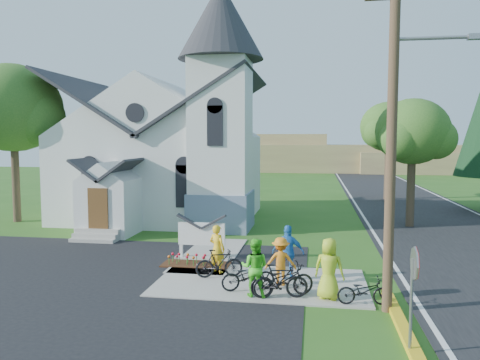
% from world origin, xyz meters
% --- Properties ---
extents(ground, '(120.00, 120.00, 0.00)m').
position_xyz_m(ground, '(0.00, 0.00, 0.00)').
color(ground, '#2A5819').
rests_on(ground, ground).
extents(road, '(8.00, 90.00, 0.02)m').
position_xyz_m(road, '(10.00, 15.00, 0.01)').
color(road, black).
rests_on(road, ground).
extents(sidewalk, '(7.00, 4.00, 0.05)m').
position_xyz_m(sidewalk, '(1.50, 0.50, 0.03)').
color(sidewalk, gray).
rests_on(sidewalk, ground).
extents(church, '(12.35, 12.00, 13.00)m').
position_xyz_m(church, '(-5.48, 12.48, 5.25)').
color(church, silver).
rests_on(church, ground).
extents(church_sign, '(2.20, 0.40, 1.70)m').
position_xyz_m(church_sign, '(-1.20, 3.20, 1.03)').
color(church_sign, gray).
rests_on(church_sign, ground).
extents(flower_bed, '(2.60, 1.10, 0.07)m').
position_xyz_m(flower_bed, '(-1.20, 2.30, 0.04)').
color(flower_bed, '#3B1E10').
rests_on(flower_bed, ground).
extents(utility_pole, '(3.45, 0.28, 10.00)m').
position_xyz_m(utility_pole, '(5.36, -1.50, 5.40)').
color(utility_pole, '#483224').
rests_on(utility_pole, ground).
extents(stop_sign, '(0.11, 0.76, 2.48)m').
position_xyz_m(stop_sign, '(5.43, -4.20, 1.78)').
color(stop_sign, gray).
rests_on(stop_sign, ground).
extents(tree_lot_corner, '(5.60, 5.60, 9.15)m').
position_xyz_m(tree_lot_corner, '(-14.00, 10.00, 6.60)').
color(tree_lot_corner, '#392C1F').
rests_on(tree_lot_corner, ground).
extents(tree_road_near, '(4.00, 4.00, 7.05)m').
position_xyz_m(tree_road_near, '(8.50, 12.00, 5.21)').
color(tree_road_near, '#392C1F').
rests_on(tree_road_near, ground).
extents(tree_road_mid, '(4.40, 4.40, 7.80)m').
position_xyz_m(tree_road_mid, '(9.00, 24.00, 5.78)').
color(tree_road_mid, '#392C1F').
rests_on(tree_road_mid, ground).
extents(distant_hills, '(61.00, 10.00, 5.60)m').
position_xyz_m(distant_hills, '(3.36, 56.33, 2.17)').
color(distant_hills, olive).
rests_on(distant_hills, ground).
extents(cyclist_0, '(0.75, 0.64, 1.73)m').
position_xyz_m(cyclist_0, '(-0.18, 1.36, 0.92)').
color(cyclist_0, yellow).
rests_on(cyclist_0, sidewalk).
extents(bike_0, '(1.83, 1.19, 0.91)m').
position_xyz_m(bike_0, '(1.20, -0.44, 0.50)').
color(bike_0, black).
rests_on(bike_0, sidewalk).
extents(cyclist_1, '(0.92, 0.75, 1.78)m').
position_xyz_m(cyclist_1, '(1.48, -0.94, 0.94)').
color(cyclist_1, '#44CC26').
rests_on(cyclist_1, sidewalk).
extents(bike_1, '(1.71, 0.95, 0.99)m').
position_xyz_m(bike_1, '(0.02, 0.78, 0.54)').
color(bike_1, black).
rests_on(bike_1, sidewalk).
extents(cyclist_2, '(1.13, 0.55, 1.87)m').
position_xyz_m(cyclist_2, '(2.39, 0.94, 0.98)').
color(cyclist_2, '#2879CC').
rests_on(cyclist_2, sidewalk).
extents(bike_2, '(2.05, 1.43, 1.02)m').
position_xyz_m(bike_2, '(2.34, -0.85, 0.56)').
color(bike_2, black).
rests_on(bike_2, sidewalk).
extents(cyclist_3, '(1.07, 0.67, 1.59)m').
position_xyz_m(cyclist_3, '(2.18, 0.26, 0.84)').
color(cyclist_3, orange).
rests_on(cyclist_3, sidewalk).
extents(bike_3, '(1.81, 0.83, 1.05)m').
position_xyz_m(bike_3, '(2.23, -1.03, 0.57)').
color(bike_3, black).
rests_on(bike_3, sidewalk).
extents(cyclist_4, '(1.03, 0.81, 1.85)m').
position_xyz_m(cyclist_4, '(3.70, -0.87, 0.98)').
color(cyclist_4, '#A8C324').
rests_on(cyclist_4, sidewalk).
extents(bike_4, '(1.59, 0.70, 0.81)m').
position_xyz_m(bike_4, '(4.70, -1.20, 0.46)').
color(bike_4, black).
rests_on(bike_4, sidewalk).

